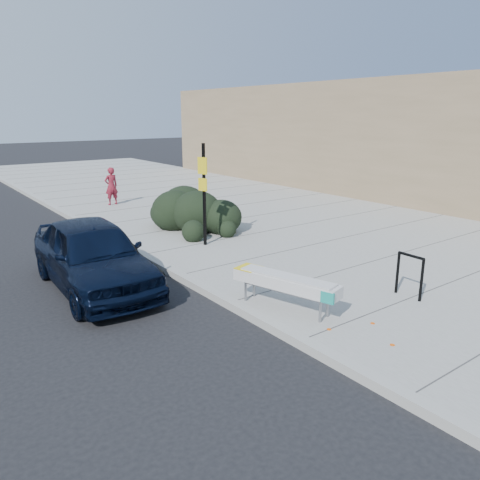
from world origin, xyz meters
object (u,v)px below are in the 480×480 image
(bench, at_px, (285,283))
(pedestrian, at_px, (111,186))
(sedan_navy, at_px, (93,255))
(sign_post, at_px, (204,189))
(bike_rack, at_px, (410,271))

(bench, relative_size, pedestrian, 1.47)
(bench, height_order, sedan_navy, sedan_navy)
(sedan_navy, bearing_deg, sign_post, 18.81)
(bench, xyz_separation_m, sign_post, (1.19, 4.69, 1.08))
(bench, relative_size, bike_rack, 2.47)
(bike_rack, height_order, sign_post, sign_post)
(sign_post, height_order, pedestrian, sign_post)
(bike_rack, distance_m, sign_post, 5.96)
(bench, distance_m, pedestrian, 12.14)
(bench, relative_size, sedan_navy, 0.49)
(bench, distance_m, bike_rack, 2.62)
(sedan_navy, xyz_separation_m, pedestrian, (3.80, 8.43, 0.14))
(bike_rack, bearing_deg, sign_post, 103.61)
(sign_post, relative_size, sedan_navy, 0.63)
(sign_post, xyz_separation_m, sedan_navy, (-3.56, -1.06, -0.97))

